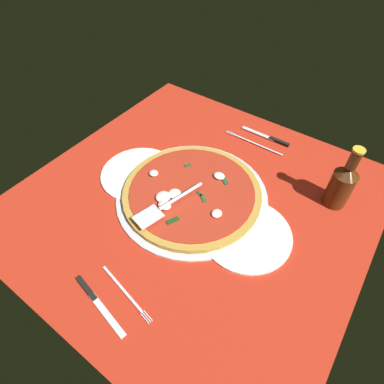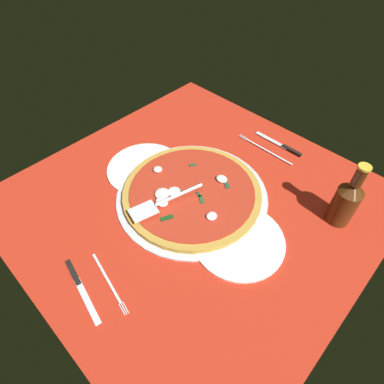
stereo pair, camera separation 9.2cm
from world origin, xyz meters
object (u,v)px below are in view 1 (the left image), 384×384
Objects in this scene: place_setting_near at (111,298)px; beer_bottle at (342,184)px; dinner_plate_left at (140,174)px; pizza at (192,192)px; place_setting_far at (262,141)px; pizza_server at (167,205)px; dinner_plate_right at (246,234)px.

beer_bottle is (31.67, 57.95, 7.39)cm from place_setting_near.
beer_bottle is at bearing 24.28° from dinner_plate_left.
pizza is 1.84× the size of place_setting_far.
pizza_server is at bearing -22.66° from dinner_plate_left.
pizza is 1.89× the size of place_setting_near.
pizza_server reaches higher than place_setting_near.
dinner_plate_right is at bearing 74.09° from place_setting_near.
dinner_plate_right is at bearing 121.86° from pizza_server.
place_setting_near is at bearing -118.65° from beer_bottle.
dinner_plate_right is (38.39, -0.63, 0.00)cm from dinner_plate_left.
dinner_plate_left is 1.19× the size of beer_bottle.
pizza is at bearing 105.67° from place_setting_near.
beer_bottle reaches higher than dinner_plate_left.
pizza is 35.20cm from place_setting_far.
place_setting_near reaches higher than dinner_plate_right.
dinner_plate_right is 29.66cm from beer_bottle.
beer_bottle is (14.84, 24.64, 7.24)cm from dinner_plate_right.
dinner_plate_left is 18.89cm from pizza_server.
dinner_plate_right is at bearing -121.06° from beer_bottle.
pizza reaches higher than dinner_plate_right.
beer_bottle reaches higher than pizza.
dinner_plate_left is 0.59× the size of pizza.
pizza reaches higher than place_setting_near.
place_setting_far is at bearing -173.59° from pizza_server.
place_setting_near is (4.48, -26.81, -3.94)cm from pizza_server.
pizza is 41.43cm from beer_bottle.
pizza is 2.01× the size of beer_bottle.
place_setting_near and place_setting_far have the same top height.
place_setting_near is (21.56, -33.94, -0.15)cm from dinner_plate_left.
place_setting_near is at bearing -116.80° from dinner_plate_right.
dinner_plate_right is at bearing -0.93° from dinner_plate_left.
pizza is (18.54, 2.17, 1.27)cm from dinner_plate_left.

